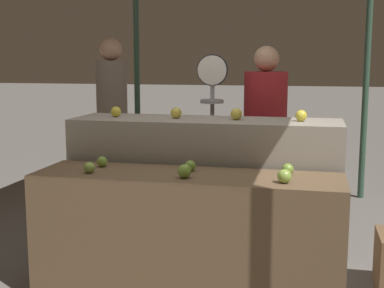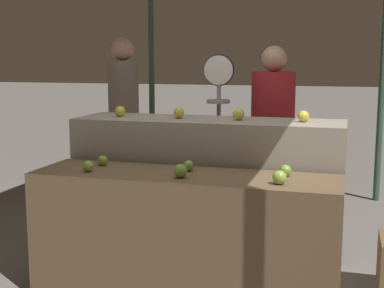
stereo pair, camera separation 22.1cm
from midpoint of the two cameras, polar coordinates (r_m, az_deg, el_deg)
display_counter_front at (r=3.56m, az=-2.34°, el=-9.93°), size 2.00×0.55×0.85m
display_counter_back at (r=4.08m, az=-0.15°, el=-5.32°), size 2.00×0.55×1.14m
apple_front_0 at (r=3.56m, az=-12.66°, el=-2.47°), size 0.07×0.07×0.07m
apple_front_1 at (r=3.33m, az=-2.71°, el=-2.92°), size 0.09×0.09×0.09m
apple_front_2 at (r=3.22m, az=7.90°, el=-3.43°), size 0.09×0.09×0.09m
apple_front_3 at (r=3.75m, az=-11.25°, el=-1.87°), size 0.07×0.07×0.07m
apple_front_4 at (r=3.54m, az=-2.01°, el=-2.35°), size 0.07×0.07×0.07m
apple_front_5 at (r=3.44m, az=8.37°, el=-2.71°), size 0.08×0.08×0.08m
apple_back_0 at (r=4.18m, az=-9.62°, el=3.41°), size 0.08×0.08×0.08m
apple_back_1 at (r=4.02m, az=-3.28°, el=3.32°), size 0.08×0.08×0.08m
apple_back_2 at (r=3.93m, az=3.15°, el=3.20°), size 0.09×0.09×0.09m
apple_back_3 at (r=3.88m, az=9.98°, el=2.99°), size 0.08×0.08×0.08m
produce_scale at (r=4.59m, az=0.78°, el=3.95°), size 0.27×0.20×1.62m
person_vendor_at_scale at (r=4.77m, az=6.48°, el=1.66°), size 0.46×0.46×1.70m
person_customer_left at (r=5.67m, az=-9.63°, el=3.66°), size 0.40×0.40×1.81m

